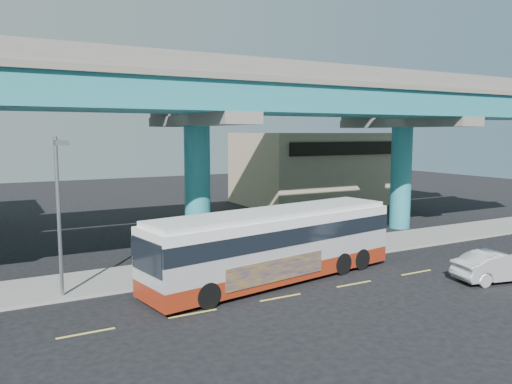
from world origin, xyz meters
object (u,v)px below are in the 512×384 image
sedan (498,266)px  street_lamp (59,193)px  stop_sign (380,216)px  transit_bus (275,242)px

sedan → street_lamp: bearing=81.9°
sedan → street_lamp: 20.03m
stop_sign → street_lamp: bearing=-170.0°
transit_bus → sedan: size_ratio=2.96×
sedan → stop_sign: stop_sign is taller
transit_bus → sedan: transit_bus is taller
transit_bus → sedan: 10.62m
transit_bus → stop_sign: 8.81m
sedan → stop_sign: 7.53m
transit_bus → sedan: bearing=-38.7°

